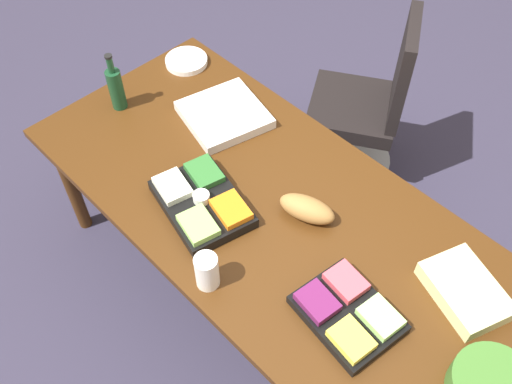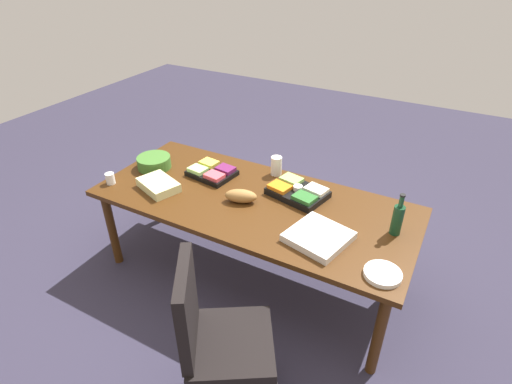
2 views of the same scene
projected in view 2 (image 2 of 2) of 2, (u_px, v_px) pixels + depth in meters
ground_plane at (254, 273)px, 3.44m from camera, size 10.00×10.00×0.00m
conference_table at (253, 207)px, 3.08m from camera, size 2.41×1.05×0.75m
office_chair at (221, 351)px, 2.32m from camera, size 0.66×0.66×1.03m
fruit_platter at (212, 172)px, 3.34m from camera, size 0.39×0.32×0.07m
veggie_tray at (298, 191)px, 3.07m from camera, size 0.48×0.39×0.09m
pizza_box at (318, 237)px, 2.63m from camera, size 0.44×0.44×0.05m
wine_bottle at (397, 219)px, 2.64m from camera, size 0.08×0.08×0.30m
sheet_cake at (158, 185)px, 3.16m from camera, size 0.38×0.32×0.07m
mayo_jar at (276, 166)px, 3.33m from camera, size 0.11×0.11×0.16m
bread_loaf at (241, 196)px, 2.99m from camera, size 0.26×0.18×0.10m
paper_cup at (110, 179)px, 3.22m from camera, size 0.09×0.09×0.09m
paper_plate_stack at (383, 274)px, 2.35m from camera, size 0.26×0.26×0.03m
salad_bowl at (154, 162)px, 3.45m from camera, size 0.31×0.31×0.10m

